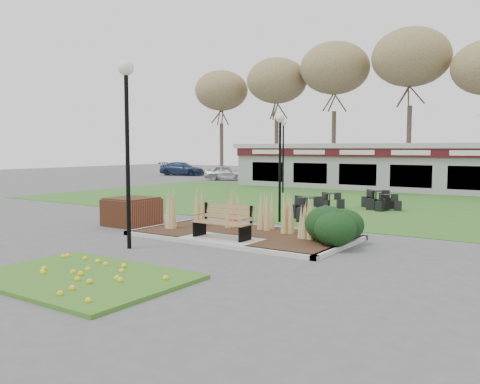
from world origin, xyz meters
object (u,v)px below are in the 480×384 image
Objects in this scene: food_pavilion at (418,167)px; bistro_set_c at (329,203)px; lamp_post_far_left at (283,140)px; bistro_set_b at (386,205)px; car_silver at (227,173)px; park_bench at (224,221)px; brick_planter at (132,211)px; car_blue at (182,169)px; bistro_set_d at (376,202)px; lamp_post_near_left at (127,112)px; bistro_set_a at (307,212)px; car_black at (293,175)px; lamp_post_near_right at (280,143)px.

bistro_set_c is (-0.79, -10.86, -1.24)m from food_pavilion.
bistro_set_b is (7.59, -4.74, -2.85)m from lamp_post_far_left.
bistro_set_c is 19.87m from car_silver.
park_bench is 0.40× the size of lamp_post_far_left.
car_blue is at bearing 127.53° from brick_planter.
bistro_set_d is (7.04, -4.36, -2.81)m from lamp_post_far_left.
lamp_post_near_left is at bearing -74.22° from lamp_post_far_left.
lamp_post_far_left is 3.43× the size of bistro_set_c.
bistro_set_a is 0.34× the size of car_blue.
lamp_post_far_left is (-4.64, 16.42, -0.45)m from lamp_post_near_left.
lamp_post_far_left is 1.01× the size of car_black.
lamp_post_far_left is 1.18× the size of car_silver.
food_pavilion reaches higher than bistro_set_d.
brick_planter is at bearing -134.06° from bistro_set_a.
bistro_set_d reaches higher than bistro_set_b.
park_bench is at bearing -145.20° from car_black.
car_blue reaches higher than bistro_set_a.
lamp_post_near_left reaches higher than bistro_set_a.
park_bench is 1.37× the size of bistro_set_c.
lamp_post_far_left is at bearing 148.24° from bistro_set_d.
park_bench is 27.03m from car_silver.
brick_planter is at bearing -103.06° from food_pavilion.
food_pavilion is 16.93× the size of bistro_set_d.
lamp_post_near_left is at bearing -150.54° from car_black.
bistro_set_d is at bearing 78.78° from lamp_post_near_left.
car_black is at bearing 108.06° from lamp_post_near_left.
park_bench is 1.13× the size of bistro_set_a.
brick_planter is 0.35× the size of lamp_post_far_left.
brick_planter is 0.34× the size of car_blue.
car_black reaches higher than bistro_set_c.
bistro_set_c is at bearing 101.46° from bistro_set_a.
lamp_post_far_left is 8.74m from bistro_set_d.
car_blue is at bearing 136.94° from lamp_post_near_right.
car_silver is at bearing 117.91° from brick_planter.
lamp_post_near_right is (-0.59, -15.55, 1.31)m from food_pavilion.
brick_planter is 0.36× the size of car_black.
lamp_post_near_right is 23.47m from car_silver.
lamp_post_far_left reaches higher than park_bench.
park_bench is 5.25m from bistro_set_a.
car_silver is 6.81m from car_black.
car_silver reaches higher than bistro_set_a.
bistro_set_d is (2.39, 12.07, -3.27)m from lamp_post_near_left.
lamp_post_near_left is 3.34× the size of bistro_set_d.
car_silver is (-14.14, 24.12, -2.93)m from lamp_post_near_left.
park_bench is at bearing -89.34° from bistro_set_a.
bistro_set_c is 0.29× the size of car_black.
bistro_set_b is at bearing 18.22° from bistro_set_c.
lamp_post_near_left is (-1.53, -21.82, 2.07)m from food_pavilion.
food_pavilion is 6.44× the size of lamp_post_near_right.
car_silver is at bearing 143.90° from bistro_set_d.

